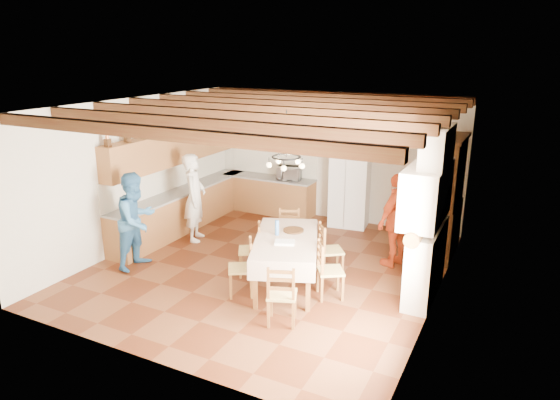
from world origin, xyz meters
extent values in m
cube|color=#502310|center=(0.00, 0.00, -0.01)|extent=(6.00, 6.50, 0.02)
cube|color=white|center=(0.00, 0.00, 3.01)|extent=(6.00, 6.50, 0.02)
cube|color=beige|center=(0.00, 3.26, 1.50)|extent=(6.00, 0.02, 3.00)
cube|color=beige|center=(0.00, -3.26, 1.50)|extent=(6.00, 0.02, 3.00)
cube|color=beige|center=(-3.01, 0.00, 1.50)|extent=(0.02, 6.50, 3.00)
cube|color=beige|center=(3.01, 0.00, 1.50)|extent=(0.02, 6.50, 3.00)
cube|color=brown|center=(-2.70, 1.05, 0.43)|extent=(0.60, 4.30, 0.86)
cube|color=brown|center=(-1.55, 2.95, 0.43)|extent=(2.30, 0.60, 0.86)
cube|color=slate|center=(-2.70, 1.05, 0.88)|extent=(0.62, 4.30, 0.04)
cube|color=slate|center=(-1.55, 2.95, 0.88)|extent=(2.34, 0.62, 0.04)
cube|color=white|center=(-2.98, 1.05, 1.20)|extent=(0.03, 4.30, 0.60)
cube|color=white|center=(-1.55, 3.23, 1.20)|extent=(2.30, 0.03, 0.60)
cube|color=brown|center=(-2.83, 1.05, 1.85)|extent=(0.35, 4.20, 0.70)
cube|color=#312717|center=(1.55, 3.23, 1.85)|extent=(0.34, 0.03, 0.42)
cube|color=white|center=(0.55, 2.94, 0.84)|extent=(0.92, 0.79, 1.68)
cube|color=beige|center=(0.60, -0.48, 0.84)|extent=(1.68, 2.22, 0.05)
cube|color=brown|center=(0.55, -1.45, 0.41)|extent=(0.09, 0.09, 0.82)
cube|color=brown|center=(1.31, -1.14, 0.41)|extent=(0.09, 0.09, 0.82)
cube|color=brown|center=(-0.11, 0.19, 0.41)|extent=(0.09, 0.09, 0.82)
cube|color=brown|center=(0.65, 0.50, 0.41)|extent=(0.09, 0.09, 0.82)
torus|color=black|center=(0.60, -0.48, 2.25)|extent=(0.47, 0.47, 0.03)
imported|color=white|center=(-2.05, 0.60, 0.93)|extent=(0.67, 0.80, 1.86)
imported|color=teal|center=(-2.18, -1.01, 0.90)|extent=(0.70, 0.89, 1.81)
imported|color=#BC3814|center=(2.07, 1.20, 0.89)|extent=(0.80, 1.13, 1.77)
imported|color=silver|center=(-0.99, 2.95, 1.05)|extent=(0.64, 0.51, 0.31)
imported|color=#331E0F|center=(0.42, 2.94, 1.83)|extent=(0.34, 0.34, 0.29)
camera|label=1|loc=(4.05, -7.51, 3.91)|focal=32.00mm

